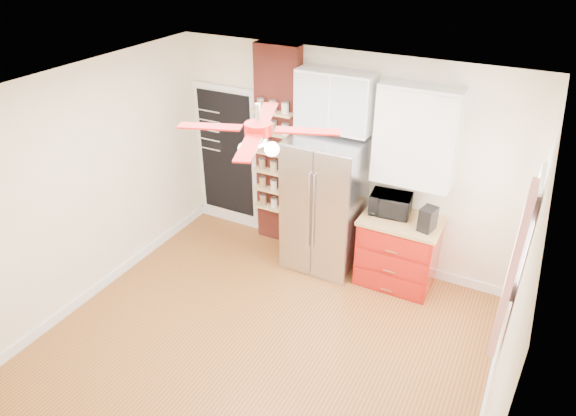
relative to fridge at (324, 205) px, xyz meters
The scene contains 21 objects.
floor 1.85m from the fridge, 88.24° to the right, with size 4.50×4.50×0.00m, color #9C6227.
ceiling 2.45m from the fridge, 88.24° to the right, with size 4.50×4.50×0.00m, color white.
wall_back 0.60m from the fridge, 82.30° to the left, with size 4.50×0.02×2.70m, color #FDF3CB.
wall_front 3.66m from the fridge, 89.21° to the right, with size 4.50×0.02×2.70m, color #FDF3CB.
wall_left 2.78m from the fridge, 143.46° to the right, with size 0.02×4.00×2.70m, color #FDF3CB.
wall_right 2.86m from the fridge, 35.33° to the right, with size 0.02×4.00×2.70m, color #FDF3CB.
chalkboard 1.70m from the fridge, 168.59° to the left, with size 0.95×0.05×1.95m.
brick_pillar 0.97m from the fridge, 160.07° to the left, with size 0.60×0.16×2.70m, color maroon.
fridge is the anchor object (origin of this frame).
upper_glass_cabinet 1.29m from the fridge, 90.00° to the left, with size 0.90×0.35×0.70m, color white.
red_cabinet 1.06m from the fridge, ahead, with size 0.94×0.64×0.90m.
upper_shelf_unit 1.41m from the fridge, 12.78° to the left, with size 0.90×0.30×1.15m, color white.
window 2.49m from the fridge, 17.75° to the right, with size 0.04×0.75×1.05m, color white.
curtain 2.63m from the fridge, 29.86° to the right, with size 0.06×0.40×1.55m, color #B51819.
ceiling_fan 2.25m from the fridge, 88.24° to the right, with size 1.40×1.40×0.44m.
toaster_oven 0.82m from the fridge, ahead, with size 0.47×0.32×0.26m, color black.
coffee_maker 1.29m from the fridge, ahead, with size 0.15×0.21×0.28m, color black.
canister_left 1.27m from the fridge, ahead, with size 0.10×0.10×0.15m, color #B80A22.
canister_right 1.30m from the fridge, ahead, with size 0.09×0.09×0.15m, color red.
pantry_jar_oats 1.07m from the fridge, 169.73° to the left, with size 0.09×0.09×0.13m, color beige.
pantry_jar_beans 0.85m from the fridge, 168.18° to the left, with size 0.10×0.10×0.14m, color olive.
Camera 1 is at (2.11, -3.53, 3.98)m, focal length 32.00 mm.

